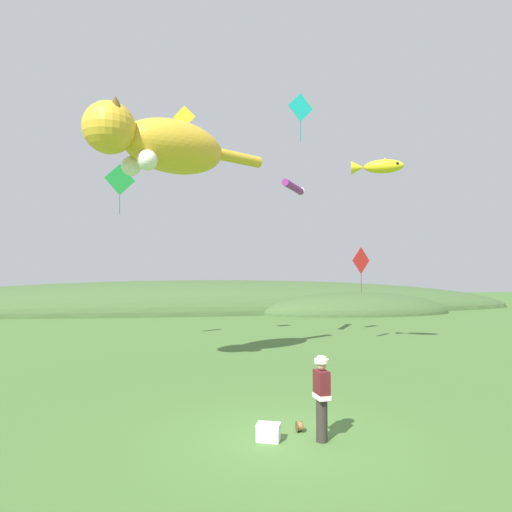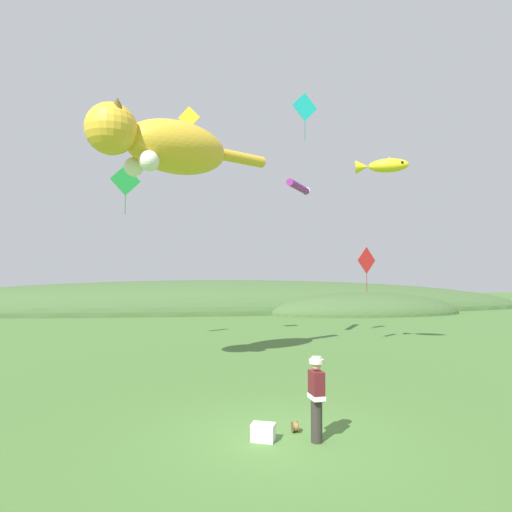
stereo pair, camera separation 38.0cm
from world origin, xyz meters
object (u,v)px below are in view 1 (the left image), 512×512
at_px(kite_diamond_green, 120,180).
at_px(festival_attendant, 322,396).
at_px(picnic_cooler, 268,432).
at_px(kite_diamond_gold, 184,117).
at_px(kite_spool, 299,426).
at_px(kite_tube_streamer, 294,187).
at_px(kite_giant_cat, 162,145).
at_px(kite_diamond_teal, 301,108).
at_px(kite_diamond_red, 361,261).
at_px(kite_fish_windsock, 378,166).

bearing_deg(kite_diamond_green, festival_attendant, -65.88).
height_order(picnic_cooler, kite_diamond_gold, kite_diamond_gold).
distance_m(kite_spool, kite_diamond_gold, 16.15).
xyz_separation_m(kite_tube_streamer, kite_diamond_gold, (-5.56, -0.87, 3.02)).
bearing_deg(kite_giant_cat, picnic_cooler, -69.73).
xyz_separation_m(kite_spool, kite_diamond_teal, (2.83, 10.27, 11.02)).
distance_m(festival_attendant, kite_spool, 1.10).
xyz_separation_m(picnic_cooler, kite_diamond_green, (-4.69, 12.71, 7.73)).
distance_m(kite_tube_streamer, kite_diamond_green, 8.57).
relative_size(kite_spool, kite_diamond_red, 0.11).
bearing_deg(kite_diamond_teal, kite_spool, -105.41).
height_order(picnic_cooler, kite_diamond_teal, kite_diamond_teal).
xyz_separation_m(kite_giant_cat, kite_diamond_red, (9.50, 4.98, -3.98)).
relative_size(kite_tube_streamer, kite_diamond_teal, 1.16).
height_order(festival_attendant, kite_diamond_green, kite_diamond_green).
relative_size(festival_attendant, kite_fish_windsock, 0.77).
bearing_deg(kite_fish_windsock, kite_diamond_red, 83.27).
relative_size(festival_attendant, kite_diamond_green, 0.74).
bearing_deg(kite_diamond_gold, picnic_cooler, -82.10).
distance_m(festival_attendant, kite_diamond_teal, 15.13).
bearing_deg(kite_diamond_green, kite_spool, -66.00).
bearing_deg(kite_fish_windsock, picnic_cooler, -126.24).
xyz_separation_m(kite_fish_windsock, kite_tube_streamer, (-2.79, 3.98, -0.27)).
relative_size(kite_fish_windsock, kite_tube_streamer, 0.89).
relative_size(kite_diamond_teal, kite_diamond_red, 1.00).
relative_size(kite_fish_windsock, kite_diamond_teal, 1.03).
xyz_separation_m(picnic_cooler, kite_giant_cat, (-2.52, 6.83, 7.88)).
distance_m(kite_fish_windsock, kite_diamond_gold, 9.32).
xyz_separation_m(kite_diamond_teal, kite_diamond_gold, (-5.30, 1.50, -0.24)).
bearing_deg(kite_diamond_red, kite_diamond_green, 175.60).
bearing_deg(kite_diamond_teal, picnic_cooler, -108.68).
bearing_deg(kite_giant_cat, kite_diamond_gold, 81.18).
relative_size(festival_attendant, picnic_cooler, 3.08).
height_order(kite_fish_windsock, kite_diamond_teal, kite_diamond_teal).
height_order(kite_spool, picnic_cooler, picnic_cooler).
xyz_separation_m(kite_spool, kite_diamond_green, (-5.47, 12.29, 7.79)).
xyz_separation_m(kite_diamond_red, kite_diamond_gold, (-8.67, 0.37, 6.81)).
relative_size(picnic_cooler, kite_diamond_red, 0.26).
height_order(picnic_cooler, kite_giant_cat, kite_giant_cat).
distance_m(kite_giant_cat, kite_diamond_green, 6.27).
distance_m(kite_fish_windsock, kite_diamond_red, 4.91).
relative_size(kite_fish_windsock, kite_diamond_green, 0.96).
distance_m(kite_diamond_teal, kite_diamond_green, 9.14).
relative_size(festival_attendant, kite_spool, 7.47).
height_order(kite_diamond_teal, kite_diamond_green, kite_diamond_teal).
height_order(kite_giant_cat, kite_fish_windsock, kite_giant_cat).
relative_size(kite_tube_streamer, kite_diamond_gold, 1.31).
bearing_deg(picnic_cooler, kite_spool, 28.23).
relative_size(picnic_cooler, kite_tube_streamer, 0.22).
distance_m(festival_attendant, kite_diamond_red, 13.76).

